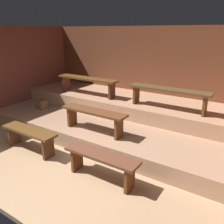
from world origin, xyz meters
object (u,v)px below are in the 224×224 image
bench_floor_left (29,135)px  bench_lower_center (94,115)px  bench_floor_right (101,160)px  bench_middle_left (87,81)px  wooden_crate_lower (41,104)px  bench_middle_right (168,92)px

bench_floor_left → bench_lower_center: bench_lower_center is taller
bench_floor_right → bench_middle_left: size_ratio=0.71×
bench_lower_center → wooden_crate_lower: (-2.01, 0.41, -0.24)m
bench_floor_right → bench_middle_left: 2.96m
bench_floor_left → bench_middle_left: bearing=96.7°
wooden_crate_lower → bench_middle_right: bearing=15.7°
bench_middle_right → bench_floor_right: bearing=-96.7°
bench_floor_right → bench_middle_right: bearing=83.3°
bench_floor_left → bench_floor_right: (1.70, 0.00, 0.00)m
bench_floor_left → wooden_crate_lower: (-1.10, 1.27, 0.09)m
wooden_crate_lower → bench_floor_left: bearing=-49.0°
bench_middle_left → bench_middle_right: same height
bench_floor_right → bench_middle_right: size_ratio=0.71×
bench_middle_left → wooden_crate_lower: (-0.85, -0.86, -0.56)m
bench_lower_center → wooden_crate_lower: bearing=168.6°
bench_lower_center → bench_middle_left: size_ratio=0.80×
bench_floor_right → bench_middle_right: bench_middle_right is taller
bench_floor_left → bench_lower_center: (0.91, 0.86, 0.32)m
bench_lower_center → bench_middle_left: (-1.16, 1.26, 0.33)m
bench_middle_left → wooden_crate_lower: bearing=-134.9°
bench_middle_left → bench_floor_left: bearing=-83.3°
wooden_crate_lower → bench_floor_right: bearing=-24.3°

